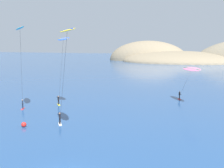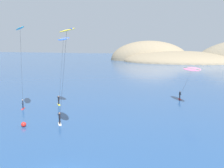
# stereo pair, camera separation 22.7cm
# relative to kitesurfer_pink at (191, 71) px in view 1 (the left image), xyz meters

# --- Properties ---
(headland_island) EXTENTS (138.06, 53.31, 30.61)m
(headland_island) POSITION_rel_kitesurfer_pink_xyz_m (-7.66, 132.05, -6.31)
(headland_island) COLOR #84755B
(headland_island) RESTS_ON ground
(kitesurfer_pink) EXTENTS (5.39, 7.65, 7.04)m
(kitesurfer_pink) POSITION_rel_kitesurfer_pink_xyz_m (0.00, 0.00, 0.00)
(kitesurfer_pink) COLOR red
(kitesurfer_pink) RESTS_ON ground
(kitesurfer_blue) EXTENTS (5.46, 4.70, 12.57)m
(kitesurfer_blue) POSITION_rel_kitesurfer_pink_xyz_m (-20.45, -11.97, 4.84)
(kitesurfer_blue) COLOR yellow
(kitesurfer_blue) RESTS_ON ground
(kitesurfer_yellow) EXTENTS (7.04, 7.50, 13.22)m
(kitesurfer_yellow) POSITION_rel_kitesurfer_pink_xyz_m (-11.89, -25.16, 5.68)
(kitesurfer_yellow) COLOR silver
(kitesurfer_yellow) RESTS_ON ground
(kitesurfer_cyan) EXTENTS (5.36, 6.13, 14.13)m
(kitesurfer_cyan) POSITION_rel_kitesurfer_pink_xyz_m (-24.60, -17.88, 6.47)
(kitesurfer_cyan) COLOR red
(kitesurfer_cyan) RESTS_ON ground
(marker_buoy) EXTENTS (0.70, 0.70, 0.70)m
(marker_buoy) POSITION_rel_kitesurfer_pink_xyz_m (-19.54, -24.14, -5.96)
(marker_buoy) COLOR red
(marker_buoy) RESTS_ON ground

